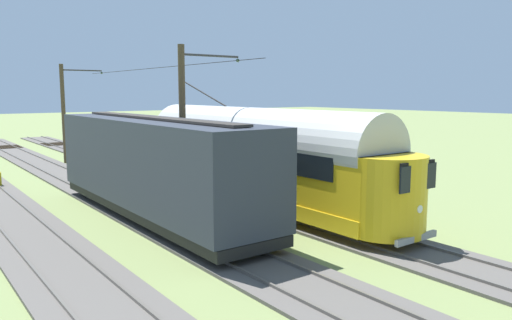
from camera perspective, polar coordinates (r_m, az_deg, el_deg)
name	(u,v)px	position (r m, az deg, el deg)	size (l,w,h in m)	color
ground_plane	(152,217)	(20.27, -11.93, -6.50)	(220.00, 220.00, 0.00)	olive
track_streetcar_siding	(241,200)	(22.71, -1.78, -4.65)	(2.80, 80.00, 0.18)	#56514C
track_adjacent_siding	(148,215)	(20.53, -12.30, -6.17)	(2.80, 80.00, 0.18)	#56514C
track_third_siding	(28,234)	(19.19, -24.84, -7.70)	(2.80, 80.00, 0.18)	#56514C
vintage_streetcar	(254,155)	(21.52, -0.26, 0.62)	(2.65, 16.95, 5.35)	gold
boxcar_adjacent	(154,165)	(19.52, -11.64, -0.56)	(2.96, 13.36, 3.85)	#2D333D
catenary_pole_foreground	(65,112)	(37.20, -21.20, 5.23)	(3.04, 0.28, 6.91)	#4C3D28
catenary_pole_mid_near	(184,124)	(20.94, -8.26, 4.10)	(3.04, 0.28, 6.91)	#4C3D28
overhead_wire_run	(147,68)	(30.52, -12.50, 10.28)	(2.83, 21.44, 0.18)	black
switch_stand	(172,161)	(31.25, -9.64, -0.12)	(0.50, 0.30, 1.24)	black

